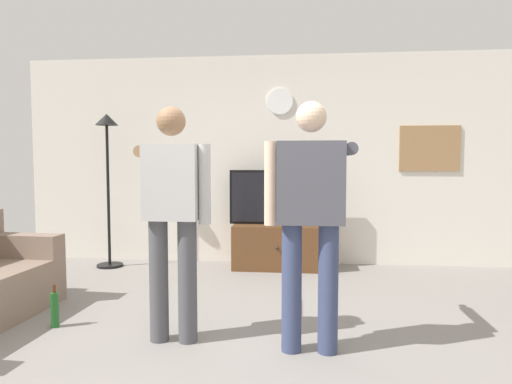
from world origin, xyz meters
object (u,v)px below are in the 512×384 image
Objects in this scene: television at (279,197)px; wall_clock at (280,101)px; tv_stand at (278,246)px; person_standing_nearer_lamp at (173,210)px; floor_lamp at (107,158)px; beverage_bottle at (55,309)px; person_standing_nearer_couch at (310,210)px; framed_picture at (429,148)px.

wall_clock reaches higher than television.
person_standing_nearer_lamp is (-0.66, -2.35, 0.71)m from tv_stand.
floor_lamp is at bearing -175.01° from television.
tv_stand is at bearing 52.40° from beverage_bottle.
television is 3.53× the size of beverage_bottle.
television is at bearing 74.69° from person_standing_nearer_lamp.
beverage_bottle is (-1.69, -2.24, -0.74)m from television.
person_standing_nearer_couch reaches higher than television.
beverage_bottle is at bearing 172.97° from person_standing_nearer_couch.
framed_picture reaches higher than person_standing_nearer_lamp.
tv_stand is 0.58× the size of floor_lamp.
tv_stand is 2.55m from person_standing_nearer_lamp.
tv_stand reaches higher than beverage_bottle.
floor_lamp is 2.69m from person_standing_nearer_lamp.
person_standing_nearer_lamp is (-0.66, -2.40, 0.09)m from television.
framed_picture is 4.04m from floor_lamp.
tv_stand is 3.38× the size of wall_clock.
tv_stand is at bearing 98.05° from person_standing_nearer_couch.
beverage_bottle is at bearing -124.22° from wall_clock.
wall_clock reaches higher than floor_lamp.
television is 1.24m from wall_clock.
person_standing_nearer_couch is at bearing -82.79° from wall_clock.
person_standing_nearer_lamp reaches higher than tv_stand.
person_standing_nearer_couch is at bearing -81.95° from tv_stand.
person_standing_nearer_lamp is 1.34m from beverage_bottle.
beverage_bottle is at bearing -127.02° from television.
person_standing_nearer_lamp is (1.48, -2.21, -0.40)m from floor_lamp.
framed_picture is 0.38× the size of floor_lamp.
person_standing_nearer_couch is (0.35, -2.45, 0.73)m from tv_stand.
framed_picture is 2.11× the size of beverage_bottle.
person_standing_nearer_lamp is 4.94× the size of beverage_bottle.
framed_picture is at bearing 34.90° from beverage_bottle.
person_standing_nearer_lamp is at bearing -103.96° from wall_clock.
person_standing_nearer_couch is at bearing -119.21° from framed_picture.
beverage_bottle is (-1.69, -2.19, -0.13)m from tv_stand.
person_standing_nearer_couch is 2.22m from beverage_bottle.
person_standing_nearer_couch is 4.98× the size of beverage_bottle.
person_standing_nearer_lamp is at bearing -105.60° from tv_stand.
floor_lamp is at bearing 123.76° from person_standing_nearer_lamp.
person_standing_nearer_lamp is (-0.66, -2.65, -1.13)m from wall_clock.
wall_clock is 0.17× the size of floor_lamp.
television is 2.49m from person_standing_nearer_lamp.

